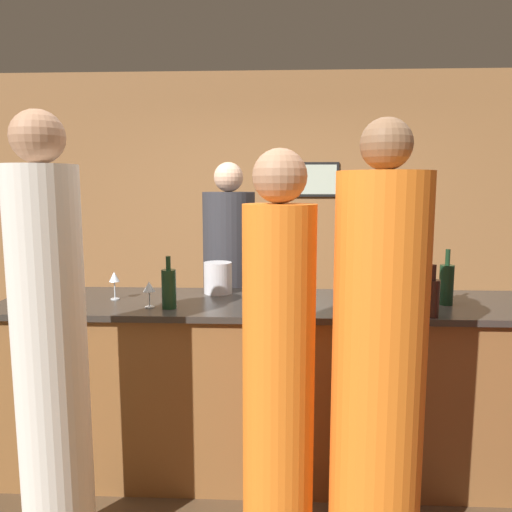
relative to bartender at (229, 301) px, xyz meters
name	(u,v)px	position (x,y,z in m)	size (l,w,h in m)	color
ground_plane	(280,467)	(0.37, -0.72, -0.86)	(14.00, 14.00, 0.00)	#4C3823
back_wall	(280,214)	(0.37, 1.54, 0.54)	(8.00, 0.08, 2.80)	olive
bar_counter	(280,386)	(0.37, -0.72, -0.34)	(3.25, 0.73, 1.03)	brown
bartender	(229,301)	(0.00, 0.00, 0.00)	(0.37, 0.37, 1.85)	#2D2D33
guest_1	(378,372)	(0.78, -1.50, 0.05)	(0.39, 0.39, 1.96)	orange
guest_2	(51,358)	(-0.63, -1.50, 0.09)	(0.31, 0.31, 2.00)	silver
guest_3	(278,376)	(0.36, -1.47, 0.01)	(0.31, 0.31, 1.84)	orange
wine_bottle_0	(169,288)	(-0.24, -0.91, 0.28)	(0.08, 0.08, 0.29)	#19381E
wine_bottle_1	(432,297)	(1.14, -1.03, 0.27)	(0.07, 0.07, 0.27)	black
wine_bottle_2	(446,284)	(1.30, -0.75, 0.29)	(0.08, 0.08, 0.31)	black
ice_bucket	(218,278)	(-0.02, -0.51, 0.27)	(0.17, 0.17, 0.19)	silver
wine_glass_0	(114,278)	(-0.60, -0.71, 0.29)	(0.06, 0.06, 0.16)	silver
wine_glass_1	(149,288)	(-0.35, -0.90, 0.28)	(0.06, 0.06, 0.15)	silver
wine_glass_2	(429,289)	(1.16, -0.88, 0.28)	(0.08, 0.08, 0.16)	silver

